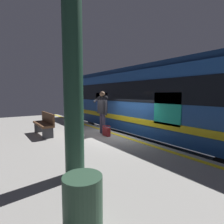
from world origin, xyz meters
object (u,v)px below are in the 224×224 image
at_px(train_carriage, 150,100).
at_px(trash_bin, 83,205).
at_px(passenger, 103,109).
at_px(handbag, 106,131).
at_px(bench, 45,123).
at_px(station_column, 73,82).

relative_size(train_carriage, trash_bin, 18.10).
xyz_separation_m(passenger, trash_bin, (-4.46, 3.03, -0.68)).
xyz_separation_m(handbag, trash_bin, (-4.00, 2.92, 0.16)).
bearing_deg(bench, trash_bin, 170.21).
relative_size(handbag, bench, 0.24).
distance_m(handbag, bench, 2.52).
relative_size(bench, trash_bin, 2.38).
relative_size(train_carriage, station_column, 3.36).
height_order(train_carriage, bench, train_carriage).
height_order(bench, trash_bin, bench).
xyz_separation_m(handbag, bench, (1.55, 1.96, 0.31)).
height_order(train_carriage, trash_bin, train_carriage).
height_order(train_carriage, handbag, train_carriage).
xyz_separation_m(passenger, bench, (1.08, 2.07, -0.54)).
relative_size(train_carriage, handbag, 32.26).
bearing_deg(train_carriage, bench, 78.01).
distance_m(train_carriage, passenger, 2.85).
distance_m(passenger, station_column, 3.98).
xyz_separation_m(train_carriage, bench, (1.04, 4.90, -0.87)).
height_order(train_carriage, passenger, train_carriage).
bearing_deg(station_column, trash_bin, 160.41).
height_order(passenger, bench, passenger).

